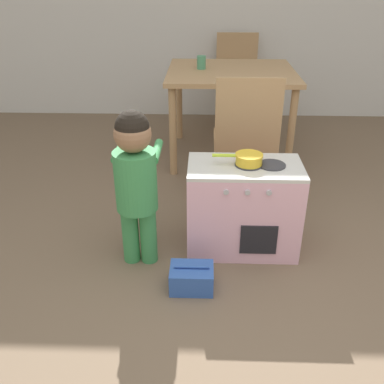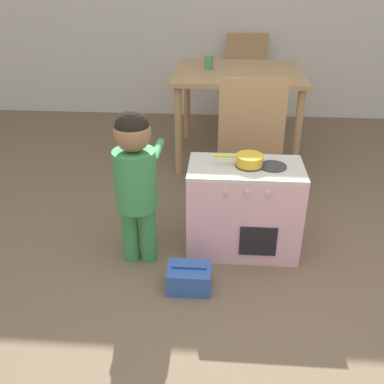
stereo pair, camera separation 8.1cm
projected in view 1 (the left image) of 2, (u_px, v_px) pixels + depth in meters
The scene contains 9 objects.
ground_plane at pixel (261, 378), 1.72m from camera, with size 16.00×16.00×0.00m, color brown.
play_kitchen at pixel (243, 207), 2.41m from camera, with size 0.62×0.36×0.53m.
toy_pot at pixel (248, 158), 2.27m from camera, with size 0.27×0.15×0.06m.
child_figure at pixel (135, 174), 2.17m from camera, with size 0.24×0.36×0.87m.
toy_basket at pixel (192, 278), 2.18m from camera, with size 0.22×0.16×0.14m.
dining_table at pixel (231, 82), 3.46m from camera, with size 1.01×0.92×0.73m.
dining_chair_near at pixel (245, 136), 2.82m from camera, with size 0.41×0.41×0.89m.
dining_chair_far at pixel (237, 78), 4.28m from camera, with size 0.41×0.41×0.89m.
cup_on_table at pixel (201, 62), 3.43m from camera, with size 0.07×0.07×0.10m.
Camera 1 is at (-0.24, -1.18, 1.47)m, focal length 40.00 mm.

